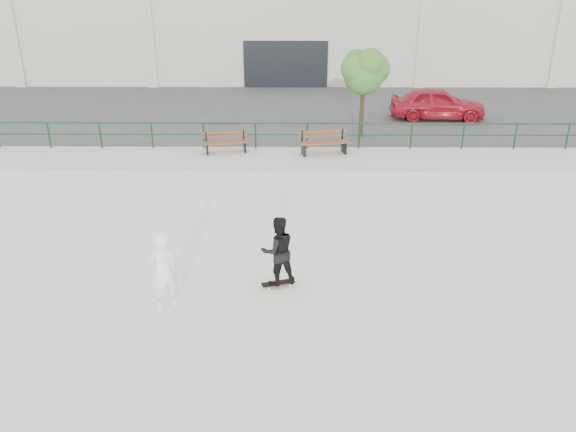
{
  "coord_description": "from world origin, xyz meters",
  "views": [
    {
      "loc": [
        0.44,
        -10.29,
        6.65
      ],
      "look_at": [
        0.33,
        2.0,
        1.4
      ],
      "focal_mm": 35.0,
      "sensor_mm": 36.0,
      "label": 1
    }
  ],
  "objects_px": {
    "bench_left": "(226,142)",
    "red_car": "(437,103)",
    "standing_skater": "(278,251)",
    "seated_skater": "(163,271)",
    "tree": "(365,70)",
    "skateboard": "(278,283)",
    "bench_right": "(324,142)"
  },
  "relations": [
    {
      "from": "bench_left",
      "to": "bench_right",
      "type": "height_order",
      "value": "bench_right"
    },
    {
      "from": "tree",
      "to": "seated_skater",
      "type": "height_order",
      "value": "tree"
    },
    {
      "from": "bench_left",
      "to": "tree",
      "type": "xyz_separation_m",
      "value": [
        5.4,
        2.41,
        2.32
      ]
    },
    {
      "from": "standing_skater",
      "to": "bench_right",
      "type": "bearing_deg",
      "value": -117.3
    },
    {
      "from": "bench_left",
      "to": "red_car",
      "type": "distance_m",
      "value": 10.75
    },
    {
      "from": "bench_right",
      "to": "standing_skater",
      "type": "bearing_deg",
      "value": -111.33
    },
    {
      "from": "bench_right",
      "to": "tree",
      "type": "bearing_deg",
      "value": 43.92
    },
    {
      "from": "bench_right",
      "to": "red_car",
      "type": "bearing_deg",
      "value": 33.25
    },
    {
      "from": "bench_left",
      "to": "skateboard",
      "type": "bearing_deg",
      "value": -88.42
    },
    {
      "from": "tree",
      "to": "skateboard",
      "type": "xyz_separation_m",
      "value": [
        -3.19,
        -11.56,
        -3.14
      ]
    },
    {
      "from": "bench_right",
      "to": "tree",
      "type": "height_order",
      "value": "tree"
    },
    {
      "from": "tree",
      "to": "red_car",
      "type": "distance_m",
      "value": 5.3
    },
    {
      "from": "bench_right",
      "to": "tree",
      "type": "xyz_separation_m",
      "value": [
        1.71,
        2.53,
        2.28
      ]
    },
    {
      "from": "tree",
      "to": "standing_skater",
      "type": "distance_m",
      "value": 12.21
    },
    {
      "from": "bench_right",
      "to": "red_car",
      "type": "distance_m",
      "value": 7.89
    },
    {
      "from": "bench_left",
      "to": "seated_skater",
      "type": "height_order",
      "value": "seated_skater"
    },
    {
      "from": "tree",
      "to": "skateboard",
      "type": "distance_m",
      "value": 12.39
    },
    {
      "from": "skateboard",
      "to": "seated_skater",
      "type": "xyz_separation_m",
      "value": [
        -2.42,
        -0.94,
        0.82
      ]
    },
    {
      "from": "red_car",
      "to": "seated_skater",
      "type": "distance_m",
      "value": 18.21
    },
    {
      "from": "bench_right",
      "to": "seated_skater",
      "type": "bearing_deg",
      "value": -123.35
    },
    {
      "from": "bench_right",
      "to": "tree",
      "type": "relative_size",
      "value": 0.54
    },
    {
      "from": "skateboard",
      "to": "seated_skater",
      "type": "height_order",
      "value": "seated_skater"
    },
    {
      "from": "seated_skater",
      "to": "red_car",
      "type": "bearing_deg",
      "value": -150.36
    },
    {
      "from": "seated_skater",
      "to": "tree",
      "type": "bearing_deg",
      "value": -143.28
    },
    {
      "from": "bench_left",
      "to": "standing_skater",
      "type": "xyz_separation_m",
      "value": [
        2.21,
        -9.15,
        0.03
      ]
    },
    {
      "from": "bench_left",
      "to": "tree",
      "type": "bearing_deg",
      "value": 12.0
    },
    {
      "from": "skateboard",
      "to": "standing_skater",
      "type": "xyz_separation_m",
      "value": [
        0.0,
        0.0,
        0.85
      ]
    },
    {
      "from": "standing_skater",
      "to": "seated_skater",
      "type": "height_order",
      "value": "seated_skater"
    },
    {
      "from": "red_car",
      "to": "standing_skater",
      "type": "relative_size",
      "value": 2.62
    },
    {
      "from": "skateboard",
      "to": "seated_skater",
      "type": "relative_size",
      "value": 0.45
    },
    {
      "from": "bench_right",
      "to": "standing_skater",
      "type": "relative_size",
      "value": 1.18
    },
    {
      "from": "bench_right",
      "to": "tree",
      "type": "distance_m",
      "value": 3.81
    }
  ]
}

